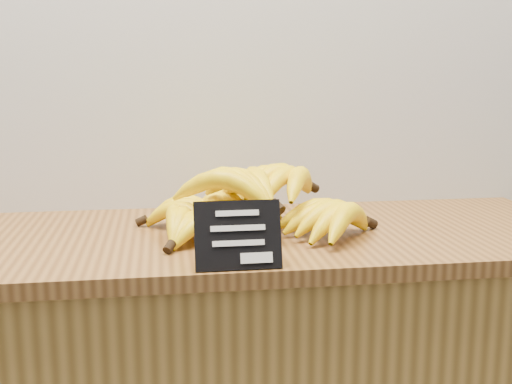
{
  "coord_description": "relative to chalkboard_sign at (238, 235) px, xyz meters",
  "views": [
    {
      "loc": [
        -0.17,
        1.5,
        1.25
      ],
      "look_at": [
        0.01,
        2.7,
        1.02
      ],
      "focal_mm": 45.0,
      "sensor_mm": 36.0,
      "label": 1
    }
  ],
  "objects": [
    {
      "name": "chalkboard_sign",
      "position": [
        0.0,
        0.0,
        0.0
      ],
      "size": [
        0.14,
        0.04,
        0.11
      ],
      "primitive_type": "cube",
      "rotation": [
        -0.32,
        0.0,
        0.0
      ],
      "color": "black",
      "rests_on": "counter_top"
    },
    {
      "name": "banana_pile",
      "position": [
        0.06,
        0.23,
        0.0
      ],
      "size": [
        0.5,
        0.36,
        0.13
      ],
      "color": "yellow",
      "rests_on": "counter_top"
    },
    {
      "name": "counter_top",
      "position": [
        0.06,
        0.24,
        -0.07
      ],
      "size": [
        1.37,
        0.54,
        0.03
      ],
      "primitive_type": "cube",
      "color": "brown",
      "rests_on": "counter"
    }
  ]
}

